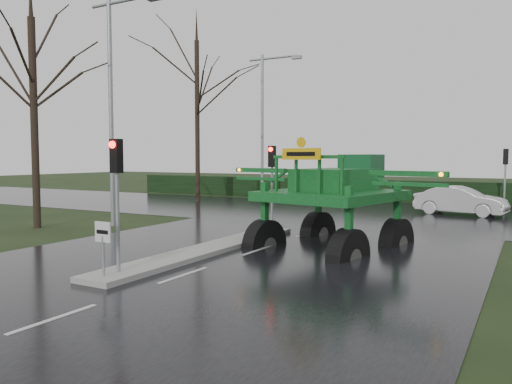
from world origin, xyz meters
The scene contains 15 objects.
ground centered at (0.00, 0.00, 0.00)m, with size 140.00×140.00×0.00m, color black.
road_main centered at (0.00, 10.00, 0.00)m, with size 14.00×80.00×0.02m, color black.
road_cross centered at (0.00, 16.00, 0.01)m, with size 80.00×12.00×0.02m, color black.
median_island centered at (-1.30, 3.00, 0.09)m, with size 1.20×10.00×0.16m, color gray.
hedge_row centered at (0.00, 24.00, 0.75)m, with size 44.00×0.90×1.50m, color black.
keep_left_sign centered at (-1.30, -1.50, 1.06)m, with size 0.50×0.07×1.35m.
traffic_signal_near centered at (-1.30, -1.01, 2.59)m, with size 0.26×0.33×3.52m.
traffic_signal_mid centered at (-1.30, 7.49, 2.59)m, with size 0.26×0.33×3.52m.
traffic_signal_far centered at (6.50, 20.01, 2.59)m, with size 0.26×0.33×3.52m.
street_light_left_near centered at (-8.19, 6.00, 5.99)m, with size 3.85×0.30×10.00m.
street_light_left_far centered at (-8.19, 20.00, 5.99)m, with size 3.85×0.30×10.00m.
tree_left_near centered at (-11.00, 4.00, 5.85)m, with size 6.30×6.30×10.85m.
tree_left_far centered at (-12.50, 18.00, 7.15)m, with size 7.70×7.70×13.26m.
crop_sprayer centered at (-0.18, 5.08, 2.19)m, with size 8.13×5.82×4.62m.
white_sedan centered at (4.51, 18.02, 0.00)m, with size 1.60×4.57×1.51m, color silver.
Camera 1 is at (7.82, -10.21, 3.07)m, focal length 35.00 mm.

